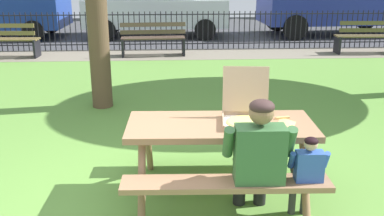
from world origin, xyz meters
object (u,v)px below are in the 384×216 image
at_px(child_at_table, 306,171).
at_px(park_bench_center, 153,39).
at_px(pizza_box_open, 246,112).
at_px(adult_at_table, 257,155).
at_px(park_bench_left, 5,41).
at_px(parked_car_left, 155,4).
at_px(pizza_slice_on_table, 286,121).
at_px(park_bench_right, 368,37).
at_px(picnic_table_foreground, 220,140).

distance_m(child_at_table, park_bench_center, 7.76).
height_order(pizza_box_open, adult_at_table, pizza_box_open).
height_order(park_bench_left, parked_car_left, parked_car_left).
height_order(pizza_slice_on_table, park_bench_center, park_bench_center).
bearing_deg(park_bench_left, pizza_box_open, -55.86).
bearing_deg(adult_at_table, child_at_table, -5.49).
bearing_deg(park_bench_right, pizza_box_open, -121.97).
xyz_separation_m(picnic_table_foreground, park_bench_right, (4.62, 7.05, -0.18)).
distance_m(pizza_box_open, park_bench_center, 7.11).
relative_size(adult_at_table, park_bench_center, 0.74).
bearing_deg(pizza_slice_on_table, pizza_box_open, 175.21).
distance_m(adult_at_table, park_bench_left, 8.94).
distance_m(park_bench_center, park_bench_right, 5.49).
bearing_deg(park_bench_center, park_bench_right, -0.00).
bearing_deg(child_at_table, parked_car_left, 98.30).
relative_size(picnic_table_foreground, park_bench_center, 1.14).
height_order(park_bench_center, park_bench_right, same).
bearing_deg(child_at_table, picnic_table_foreground, 141.30).
distance_m(park_bench_right, parked_car_left, 6.37).
relative_size(picnic_table_foreground, park_bench_right, 1.14).
bearing_deg(park_bench_left, park_bench_right, -0.00).
xyz_separation_m(park_bench_left, park_bench_center, (3.64, 0.00, 0.00)).
bearing_deg(park_bench_right, park_bench_left, 180.00).
relative_size(picnic_table_foreground, child_at_table, 2.15).
distance_m(adult_at_table, parked_car_left, 10.77).
bearing_deg(park_bench_right, pizza_slice_on_table, -119.51).
height_order(picnic_table_foreground, park_bench_center, park_bench_center).
bearing_deg(picnic_table_foreground, pizza_slice_on_table, 0.51).
bearing_deg(pizza_box_open, park_bench_left, 124.14).
xyz_separation_m(child_at_table, park_bench_right, (3.93, 7.60, -0.10)).
relative_size(park_bench_right, parked_car_left, 0.36).
bearing_deg(park_bench_center, child_at_table, -78.44).
distance_m(adult_at_table, child_at_table, 0.45).
height_order(picnic_table_foreground, adult_at_table, adult_at_table).
bearing_deg(picnic_table_foreground, parked_car_left, 94.93).
relative_size(pizza_box_open, park_bench_center, 0.34).
distance_m(picnic_table_foreground, park_bench_center, 7.10).
height_order(pizza_slice_on_table, child_at_table, child_at_table).
distance_m(adult_at_table, park_bench_center, 7.64).
bearing_deg(adult_at_table, pizza_box_open, 91.47).
xyz_separation_m(child_at_table, park_bench_left, (-5.19, 7.60, -0.10)).
xyz_separation_m(picnic_table_foreground, child_at_table, (0.69, -0.55, -0.08)).
relative_size(picnic_table_foreground, adult_at_table, 1.55).
distance_m(pizza_box_open, park_bench_left, 8.48).
height_order(picnic_table_foreground, park_bench_left, park_bench_left).
distance_m(adult_at_table, park_bench_right, 8.73).
xyz_separation_m(picnic_table_foreground, parked_car_left, (-0.88, 10.20, 0.41)).
height_order(picnic_table_foreground, parked_car_left, parked_car_left).
distance_m(pizza_slice_on_table, child_at_table, 0.62).
height_order(picnic_table_foreground, child_at_table, child_at_table).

